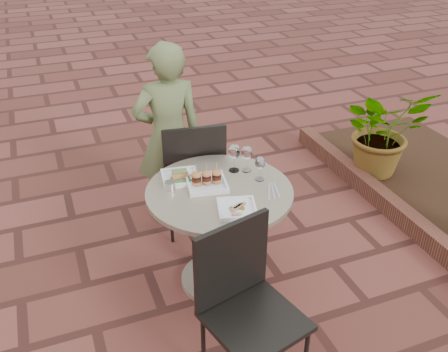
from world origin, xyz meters
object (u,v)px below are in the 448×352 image
object	(u,v)px
chair_far	(193,169)
chair_near	(244,295)
cafe_table	(220,222)
plate_salmon	(180,177)
plate_sliders	(207,181)
plate_tuna	(237,208)
diner	(168,137)

from	to	relation	value
chair_far	chair_near	distance (m)	1.31
cafe_table	chair_near	world-z (taller)	chair_near
plate_salmon	plate_sliders	xyz separation A→B (m)	(0.13, -0.13, 0.02)
plate_salmon	chair_far	bearing A→B (deg)	61.95
chair_far	plate_sliders	world-z (taller)	chair_far
plate_tuna	cafe_table	bearing A→B (deg)	93.43
diner	plate_sliders	size ratio (longest dim) A/B	5.17
chair_far	plate_tuna	distance (m)	0.86
cafe_table	plate_tuna	size ratio (longest dim) A/B	3.37
chair_near	plate_tuna	world-z (taller)	chair_near
cafe_table	diner	distance (m)	0.88
cafe_table	plate_sliders	bearing A→B (deg)	126.31
plate_salmon	plate_tuna	world-z (taller)	plate_salmon
chair_near	cafe_table	bearing A→B (deg)	64.50
chair_near	plate_salmon	bearing A→B (deg)	78.57
chair_far	plate_tuna	size ratio (longest dim) A/B	3.48
cafe_table	chair_far	size ratio (longest dim) A/B	0.97
diner	plate_tuna	bearing A→B (deg)	95.89
diner	plate_sliders	bearing A→B (deg)	92.83
plate_salmon	diner	bearing A→B (deg)	80.82
diner	plate_salmon	world-z (taller)	diner
chair_far	chair_near	world-z (taller)	same
chair_far	diner	size ratio (longest dim) A/B	0.65
plate_salmon	plate_tuna	xyz separation A→B (m)	(0.20, -0.45, -0.00)
cafe_table	chair_far	distance (m)	0.60
chair_far	plate_salmon	distance (m)	0.48
plate_sliders	plate_tuna	size ratio (longest dim) A/B	1.03
chair_far	diner	bearing A→B (deg)	-59.67
cafe_table	plate_tuna	world-z (taller)	plate_tuna
chair_far	plate_tuna	world-z (taller)	chair_far
plate_sliders	chair_far	bearing A→B (deg)	81.70
diner	plate_sliders	distance (m)	0.78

